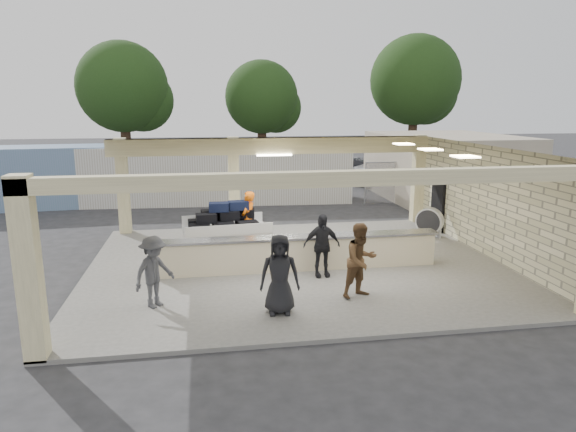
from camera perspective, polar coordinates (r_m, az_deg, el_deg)
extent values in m
plane|color=#28282A|center=(15.31, 0.85, -5.68)|extent=(120.00, 120.00, 0.00)
cube|color=#63615C|center=(15.29, 0.86, -5.51)|extent=(12.00, 10.00, 0.10)
cube|color=#C2B782|center=(14.60, 0.90, 7.48)|extent=(12.00, 10.00, 0.02)
cube|color=beige|center=(16.96, 21.25, 1.36)|extent=(0.02, 10.00, 3.50)
cube|color=black|center=(19.81, 16.32, 1.44)|extent=(0.10, 0.95, 2.10)
cube|color=#C2B782|center=(19.30, -1.64, 7.81)|extent=(12.00, 0.50, 0.60)
cube|color=#C2B782|center=(9.91, 5.91, 4.17)|extent=(12.00, 0.30, 0.30)
cube|color=#C2B782|center=(19.51, -17.86, 3.12)|extent=(0.40, 0.40, 3.50)
cube|color=#C2B782|center=(19.32, -6.03, 3.57)|extent=(0.40, 0.40, 3.50)
cube|color=#C2B782|center=(21.08, 14.22, 4.00)|extent=(0.40, 0.40, 3.50)
cube|color=#C2B782|center=(10.47, -26.89, -5.41)|extent=(0.40, 0.40, 3.50)
cube|color=white|center=(19.08, -1.53, 6.79)|extent=(1.30, 0.12, 0.06)
cube|color=#FFEABF|center=(17.10, 12.72, 7.81)|extent=(0.55, 0.55, 0.04)
cube|color=#FFEABF|center=(15.27, 15.53, 7.14)|extent=(0.55, 0.55, 0.04)
cube|color=#FFEABF|center=(13.49, 19.08, 6.27)|extent=(0.55, 0.55, 0.04)
cube|color=beige|center=(14.67, 1.21, -4.24)|extent=(8.00, 0.50, 0.90)
cube|color=#B7B7BC|center=(14.54, 1.22, -2.36)|extent=(8.20, 0.58, 0.06)
cube|color=silver|center=(16.61, -6.87, -1.63)|extent=(2.84, 1.86, 0.13)
cylinder|color=black|center=(16.05, -10.36, -3.85)|extent=(0.17, 0.44, 0.43)
cylinder|color=black|center=(17.19, -10.68, -2.76)|extent=(0.17, 0.44, 0.43)
cylinder|color=black|center=(16.33, -2.78, -3.37)|extent=(0.17, 0.44, 0.43)
cylinder|color=black|center=(17.46, -3.59, -2.33)|extent=(0.17, 0.44, 0.43)
cube|color=silver|center=(17.34, -7.26, -0.30)|extent=(2.69, 0.30, 0.32)
cube|color=silver|center=(15.78, -6.48, -1.56)|extent=(2.69, 0.30, 0.32)
cube|color=black|center=(16.16, -9.76, -1.37)|extent=(0.66, 0.47, 0.28)
cube|color=black|center=(16.24, -7.11, -1.22)|extent=(0.66, 0.47, 0.28)
cube|color=black|center=(16.35, -4.48, -1.07)|extent=(0.66, 0.47, 0.28)
cube|color=black|center=(16.79, -9.96, -0.86)|extent=(0.66, 0.47, 0.28)
cube|color=black|center=(16.86, -7.40, -0.71)|extent=(0.66, 0.47, 0.28)
cube|color=black|center=(16.97, -4.87, -0.57)|extent=(0.66, 0.47, 0.28)
cube|color=black|center=(16.22, -9.08, -0.24)|extent=(0.66, 0.47, 0.28)
cube|color=black|center=(16.51, -6.54, 0.07)|extent=(0.66, 0.47, 0.28)
cube|color=black|center=(16.80, -4.83, 0.32)|extent=(0.66, 0.47, 0.28)
cube|color=black|center=(16.76, -8.53, 0.20)|extent=(0.66, 0.47, 0.28)
cube|color=black|center=(16.41, -7.69, 1.00)|extent=(0.66, 0.47, 0.28)
cube|color=black|center=(16.60, -5.51, 1.19)|extent=(0.66, 0.47, 0.28)
cylinder|color=silver|center=(18.80, 15.45, -0.55)|extent=(0.91, 0.88, 0.95)
cylinder|color=black|center=(18.80, 15.45, -0.55)|extent=(0.86, 0.84, 0.84)
cube|color=silver|center=(18.77, 14.50, -1.84)|extent=(0.06, 0.53, 0.32)
cube|color=silver|center=(19.03, 16.24, -1.75)|extent=(0.06, 0.53, 0.32)
imported|color=orange|center=(16.77, -4.45, -0.42)|extent=(0.65, 0.78, 1.88)
imported|color=brown|center=(12.62, 8.11, -4.90)|extent=(0.99, 0.71, 1.86)
imported|color=black|center=(14.01, 3.75, -3.28)|extent=(1.04, 0.41, 1.75)
imported|color=#444549|center=(12.31, -14.66, -6.02)|extent=(1.05, 1.05, 1.70)
imported|color=black|center=(11.56, -0.93, -6.49)|extent=(0.93, 0.46, 1.83)
imported|color=white|center=(30.76, 12.68, 4.76)|extent=(5.64, 2.72, 1.60)
imported|color=white|center=(32.08, 18.55, 4.70)|extent=(5.26, 2.79, 1.58)
imported|color=black|center=(31.40, 7.81, 5.01)|extent=(4.73, 3.45, 1.50)
cube|color=silver|center=(25.28, -7.67, 4.65)|extent=(12.82, 3.24, 2.75)
cube|color=#697FA8|center=(26.67, -26.41, 3.91)|extent=(10.93, 3.46, 2.80)
cylinder|color=gray|center=(24.80, 8.58, 3.60)|extent=(0.06, 0.06, 2.00)
cylinder|color=gray|center=(25.49, 12.87, 3.66)|extent=(0.06, 0.06, 2.00)
cylinder|color=gray|center=(26.31, 16.92, 3.70)|extent=(0.06, 0.06, 2.00)
cylinder|color=gray|center=(27.25, 20.70, 3.72)|extent=(0.06, 0.06, 2.00)
cylinder|color=gray|center=(28.30, 24.22, 3.72)|extent=(0.06, 0.06, 2.00)
cylinder|color=gray|center=(29.45, 27.48, 3.72)|extent=(0.06, 0.06, 2.00)
cube|color=gray|center=(27.25, 20.70, 3.72)|extent=(12.00, 0.02, 2.00)
cylinder|color=gray|center=(27.13, 20.87, 5.81)|extent=(12.00, 0.05, 0.05)
cylinder|color=#382619|center=(38.77, -17.56, 8.18)|extent=(0.70, 0.70, 4.50)
sphere|color=black|center=(38.70, -17.92, 13.50)|extent=(6.30, 6.30, 6.30)
sphere|color=black|center=(39.14, -15.93, 12.28)|extent=(4.50, 4.50, 4.50)
cylinder|color=#382619|center=(40.67, -2.91, 8.56)|extent=(0.70, 0.70, 4.00)
sphere|color=black|center=(40.57, -2.96, 13.07)|extent=(5.60, 5.60, 5.60)
sphere|color=black|center=(41.32, -1.35, 11.96)|extent=(4.00, 4.00, 4.00)
cylinder|color=#382619|center=(42.73, 13.66, 9.09)|extent=(0.70, 0.70, 5.00)
sphere|color=black|center=(42.70, 13.94, 14.45)|extent=(7.00, 7.00, 7.00)
sphere|color=black|center=(43.70, 15.04, 13.02)|extent=(5.00, 5.00, 5.00)
cube|color=#B3A68F|center=(27.34, 17.02, 5.28)|extent=(6.00, 8.00, 3.20)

